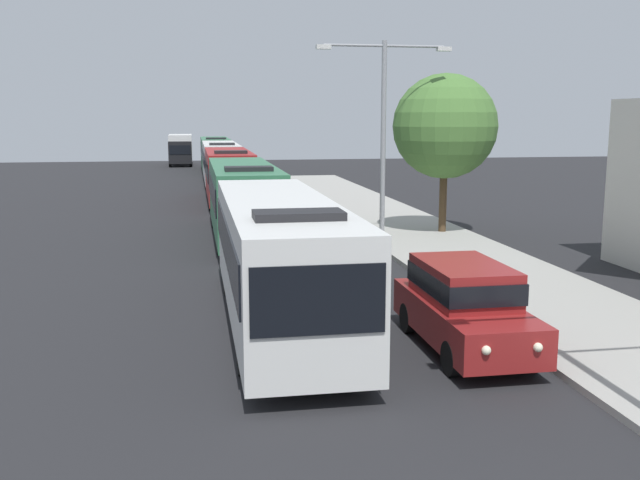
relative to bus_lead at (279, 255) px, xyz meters
The scene contains 9 objects.
bus_lead is the anchor object (origin of this frame).
bus_second_in_line 12.72m from the bus_lead, 90.00° to the left, with size 2.58×11.21×3.21m.
bus_middle 25.22m from the bus_lead, 90.00° to the left, with size 2.58×10.48×3.21m.
bus_fourth_in_line 37.58m from the bus_lead, 90.00° to the left, with size 2.58×12.39×3.21m.
bus_rear 50.56m from the bus_lead, 90.00° to the left, with size 2.58×11.63×3.21m.
white_suv 4.62m from the bus_lead, 36.12° to the right, with size 1.86×4.81×1.90m.
box_truck_oncoming 59.93m from the bus_lead, 93.16° to the left, with size 2.35×7.29×3.15m.
streetlamp_mid 12.35m from the bus_lead, 63.09° to the left, with size 5.35×0.28×7.75m.
roadside_tree 15.07m from the bus_lead, 55.06° to the left, with size 4.39×4.39×6.66m.
Camera 1 is at (-3.27, -4.45, 5.01)m, focal length 40.29 mm.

